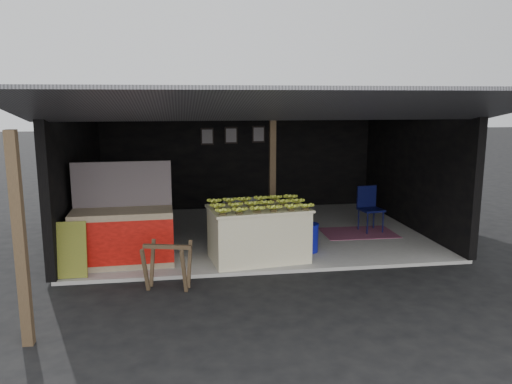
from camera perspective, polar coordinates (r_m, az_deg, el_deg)
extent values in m
plane|color=black|center=(8.29, 2.22, -9.37)|extent=(80.00, 80.00, 0.00)
cube|color=gray|center=(10.63, -0.35, -4.68)|extent=(7.00, 5.00, 0.06)
cube|color=black|center=(12.80, -2.00, 4.65)|extent=(7.00, 0.15, 2.90)
cube|color=black|center=(10.42, -19.78, 2.69)|extent=(0.15, 5.00, 2.90)
cube|color=black|center=(11.39, 17.38, 3.45)|extent=(0.15, 5.00, 2.90)
cube|color=#232326|center=(10.26, -0.37, 11.31)|extent=(7.20, 5.20, 0.12)
cube|color=#232326|center=(6.86, 3.91, 9.76)|extent=(7.40, 2.47, 0.48)
cube|color=brown|center=(9.81, 1.89, 2.70)|extent=(0.12, 0.12, 2.85)
cube|color=brown|center=(6.22, -25.37, -5.11)|extent=(0.12, 0.12, 2.50)
cube|color=beige|center=(8.70, 0.28, -4.90)|extent=(1.74, 1.18, 0.89)
cube|color=beige|center=(8.59, 0.28, -1.91)|extent=(1.81, 1.25, 0.04)
cube|color=white|center=(9.52, -1.22, -3.55)|extent=(0.80, 0.54, 0.89)
cube|color=navy|center=(9.24, -1.00, -3.70)|extent=(0.62, 0.02, 0.27)
cube|color=#B21414|center=(9.32, -0.99, -5.55)|extent=(0.40, 0.02, 0.09)
cube|color=#998466|center=(8.74, -14.94, -5.03)|extent=(1.69, 0.78, 0.94)
cube|color=red|center=(8.38, -15.20, -5.71)|extent=(1.67, 0.08, 0.73)
cube|color=white|center=(8.37, -15.21, -5.73)|extent=(0.57, 0.03, 0.19)
cube|color=#171D46|center=(8.86, -14.99, 0.88)|extent=(1.67, 0.11, 0.78)
cube|color=black|center=(8.37, -20.79, -6.23)|extent=(0.59, 0.19, 0.88)
cube|color=brown|center=(7.56, -12.55, -8.71)|extent=(0.12, 0.27, 0.70)
cube|color=brown|center=(7.40, -8.24, -8.98)|extent=(0.12, 0.27, 0.70)
cube|color=brown|center=(7.87, -11.75, -7.90)|extent=(0.12, 0.27, 0.70)
cube|color=brown|center=(7.72, -7.61, -8.14)|extent=(0.12, 0.27, 0.70)
cube|color=brown|center=(7.53, -10.13, -6.17)|extent=(0.72, 0.24, 0.06)
cylinder|color=#0C118E|center=(9.24, 6.06, -5.29)|extent=(0.34, 0.34, 0.50)
cylinder|color=#090C33|center=(10.60, 12.61, -3.51)|extent=(0.03, 0.03, 0.47)
cylinder|color=#090C33|center=(10.79, 14.31, -3.34)|extent=(0.03, 0.03, 0.47)
cylinder|color=#090C33|center=(10.91, 11.64, -3.07)|extent=(0.03, 0.03, 0.47)
cylinder|color=#090C33|center=(11.09, 13.30, -2.91)|extent=(0.03, 0.03, 0.47)
cube|color=#090C33|center=(10.79, 13.02, -1.99)|extent=(0.51, 0.51, 0.04)
cube|color=#090C33|center=(10.92, 12.52, -0.54)|extent=(0.45, 0.11, 0.48)
cube|color=maroon|center=(10.72, 11.62, -4.58)|extent=(1.51, 1.02, 0.01)
cube|color=black|center=(12.60, -5.59, 6.34)|extent=(0.32, 0.03, 0.42)
cube|color=#4C4C59|center=(12.58, -5.59, 6.33)|extent=(0.26, 0.02, 0.34)
cube|color=black|center=(12.64, -2.86, 6.48)|extent=(0.32, 0.03, 0.42)
cube|color=#4C4C59|center=(12.63, -2.85, 6.48)|extent=(0.26, 0.02, 0.34)
cube|color=black|center=(12.73, 0.29, 6.61)|extent=(0.32, 0.03, 0.42)
cube|color=#4C4C59|center=(12.71, 0.30, 6.61)|extent=(0.26, 0.02, 0.34)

